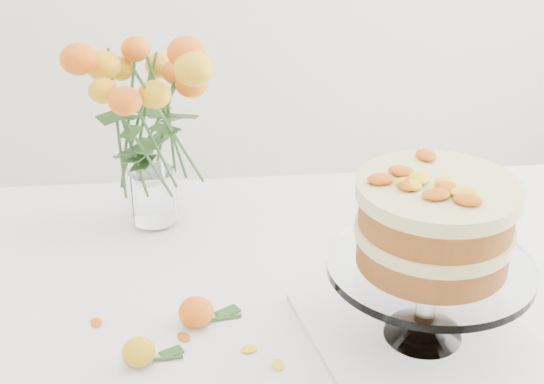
% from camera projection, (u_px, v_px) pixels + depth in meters
% --- Properties ---
extents(table, '(1.43, 0.93, 0.76)m').
position_uv_depth(table, '(256.00, 335.00, 1.32)').
color(table, tan).
rests_on(table, ground).
extents(napkin, '(0.39, 0.39, 0.01)m').
position_uv_depth(napkin, '(422.00, 338.00, 1.17)').
color(napkin, white).
rests_on(napkin, table).
extents(cake_stand, '(0.31, 0.31, 0.27)m').
position_uv_depth(cake_stand, '(434.00, 232.00, 1.09)').
color(cake_stand, white).
rests_on(cake_stand, napkin).
extents(rose_vase, '(0.38, 0.38, 0.45)m').
position_uv_depth(rose_vase, '(145.00, 96.00, 1.38)').
color(rose_vase, white).
rests_on(rose_vase, table).
extents(loose_rose_near, '(0.09, 0.05, 0.04)m').
position_uv_depth(loose_rose_near, '(139.00, 352.00, 1.12)').
color(loose_rose_near, gold).
rests_on(loose_rose_near, table).
extents(loose_rose_far, '(0.10, 0.06, 0.05)m').
position_uv_depth(loose_rose_far, '(196.00, 312.00, 1.20)').
color(loose_rose_far, orange).
rests_on(loose_rose_far, table).
extents(stray_petal_a, '(0.03, 0.02, 0.00)m').
position_uv_depth(stray_petal_a, '(184.00, 337.00, 1.18)').
color(stray_petal_a, yellow).
rests_on(stray_petal_a, table).
extents(stray_petal_b, '(0.03, 0.02, 0.00)m').
position_uv_depth(stray_petal_b, '(249.00, 349.00, 1.15)').
color(stray_petal_b, yellow).
rests_on(stray_petal_b, table).
extents(stray_petal_c, '(0.03, 0.02, 0.00)m').
position_uv_depth(stray_petal_c, '(278.00, 365.00, 1.12)').
color(stray_petal_c, yellow).
rests_on(stray_petal_c, table).
extents(stray_petal_d, '(0.03, 0.02, 0.00)m').
position_uv_depth(stray_petal_d, '(96.00, 323.00, 1.21)').
color(stray_petal_d, yellow).
rests_on(stray_petal_d, table).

